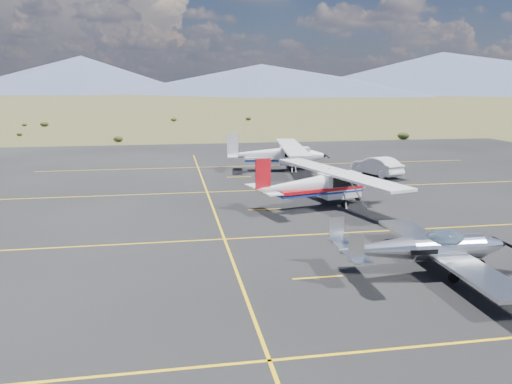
{
  "coord_description": "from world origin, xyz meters",
  "views": [
    {
      "loc": [
        -8.42,
        -20.87,
        7.2
      ],
      "look_at": [
        -3.92,
        5.1,
        1.6
      ],
      "focal_mm": 35.0,
      "sensor_mm": 36.0,
      "label": 1
    }
  ],
  "objects_px": {
    "aircraft_cessna": "(319,184)",
    "aircraft_plain": "(277,154)",
    "sedan": "(377,166)",
    "aircraft_low_wing": "(427,248)"
  },
  "relations": [
    {
      "from": "aircraft_cessna",
      "to": "aircraft_plain",
      "type": "height_order",
      "value": "aircraft_plain"
    },
    {
      "from": "aircraft_plain",
      "to": "sedan",
      "type": "xyz_separation_m",
      "value": [
        7.49,
        -4.09,
        -0.64
      ]
    },
    {
      "from": "aircraft_cessna",
      "to": "aircraft_plain",
      "type": "bearing_deg",
      "value": 74.0
    },
    {
      "from": "aircraft_low_wing",
      "to": "aircraft_cessna",
      "type": "distance_m",
      "value": 11.52
    },
    {
      "from": "aircraft_low_wing",
      "to": "sedan",
      "type": "bearing_deg",
      "value": 72.91
    },
    {
      "from": "aircraft_cessna",
      "to": "sedan",
      "type": "height_order",
      "value": "aircraft_cessna"
    },
    {
      "from": "aircraft_plain",
      "to": "aircraft_low_wing",
      "type": "bearing_deg",
      "value": -81.08
    },
    {
      "from": "aircraft_cessna",
      "to": "sedan",
      "type": "distance_m",
      "value": 12.25
    },
    {
      "from": "aircraft_plain",
      "to": "sedan",
      "type": "height_order",
      "value": "aircraft_plain"
    },
    {
      "from": "aircraft_cessna",
      "to": "sedan",
      "type": "xyz_separation_m",
      "value": [
        7.8,
        9.43,
        -0.61
      ]
    }
  ]
}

